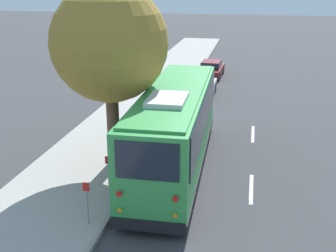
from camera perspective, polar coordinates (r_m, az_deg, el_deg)
name	(u,v)px	position (r m, az deg, el deg)	size (l,w,h in m)	color
ground_plane	(171,182)	(16.55, 0.45, -7.54)	(160.00, 160.00, 0.00)	#3D3D3F
sidewalk_slab	(80,172)	(17.55, -11.82, -6.06)	(80.00, 4.45, 0.15)	#A3A099
curb_strip	(135,177)	(16.83, -4.55, -6.84)	(80.00, 0.14, 0.15)	gray
shuttle_bus	(175,125)	(16.89, 0.95, 0.16)	(10.43, 2.81, 3.58)	green
parked_sedan_silver	(201,87)	(28.45, 4.50, 5.32)	(4.15, 1.83, 1.28)	#A8AAAF
parked_sedan_maroon	(211,69)	(34.08, 5.89, 7.64)	(4.22, 1.86, 1.28)	maroon
street_tree	(110,35)	(16.59, -7.85, 12.09)	(4.55, 4.55, 7.95)	brown
sign_post_near	(87,203)	(13.55, -10.90, -10.18)	(0.06, 0.22, 1.44)	gray
sign_post_far	(109,174)	(15.24, -8.03, -6.50)	(0.06, 0.22, 1.43)	gray
lane_stripe_mid	(251,189)	(16.34, 11.21, -8.31)	(2.40, 0.14, 0.01)	silver
lane_stripe_ahead	(253,134)	(21.84, 11.43, -1.05)	(2.40, 0.14, 0.01)	silver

